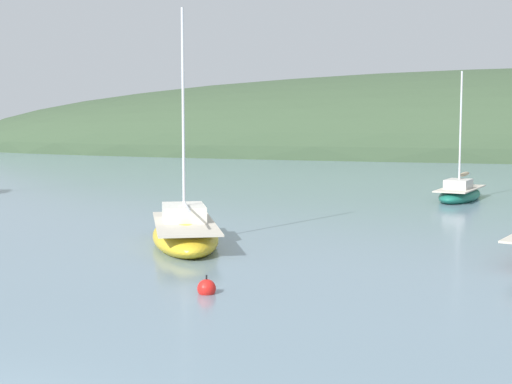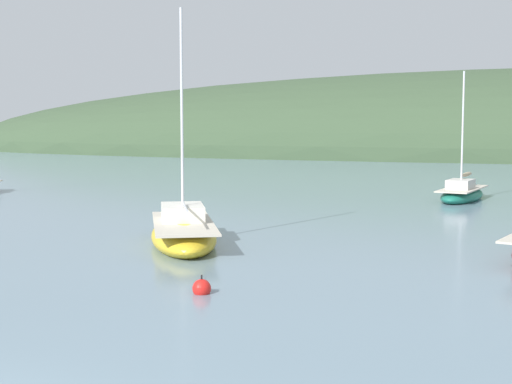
# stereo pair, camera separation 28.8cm
# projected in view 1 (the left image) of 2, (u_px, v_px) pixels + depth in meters

# --- Properties ---
(sailboat_black_sloop) EXTENTS (4.12, 6.34, 7.70)m
(sailboat_black_sloop) POSITION_uv_depth(u_px,v_px,m) (185.00, 233.00, 24.61)
(sailboat_black_sloop) COLOR gold
(sailboat_black_sloop) RESTS_ON ground
(sailboat_red_portside) EXTENTS (2.90, 5.14, 6.37)m
(sailboat_red_portside) POSITION_uv_depth(u_px,v_px,m) (460.00, 193.00, 37.35)
(sailboat_red_portside) COLOR #196B56
(sailboat_red_portside) RESTS_ON ground
(mooring_buoy_outer) EXTENTS (0.44, 0.44, 0.54)m
(mooring_buoy_outer) POSITION_uv_depth(u_px,v_px,m) (207.00, 289.00, 17.89)
(mooring_buoy_outer) COLOR red
(mooring_buoy_outer) RESTS_ON ground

